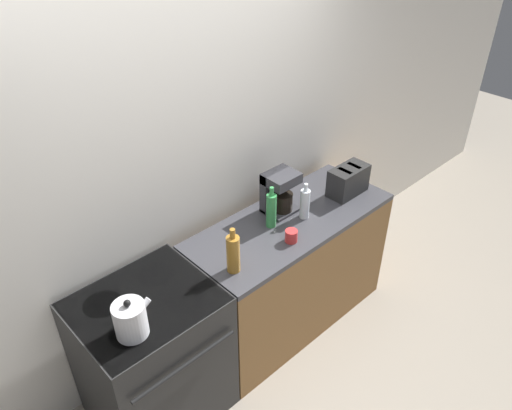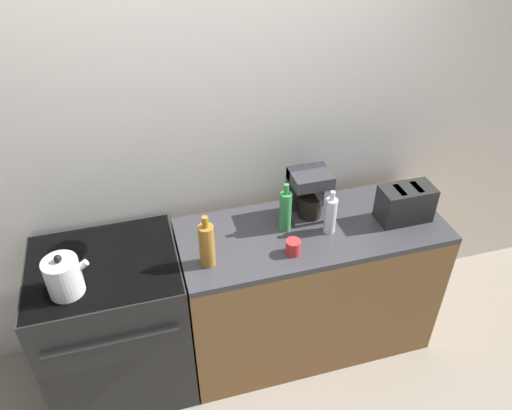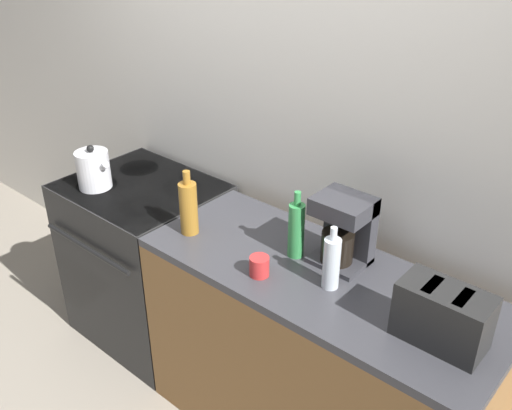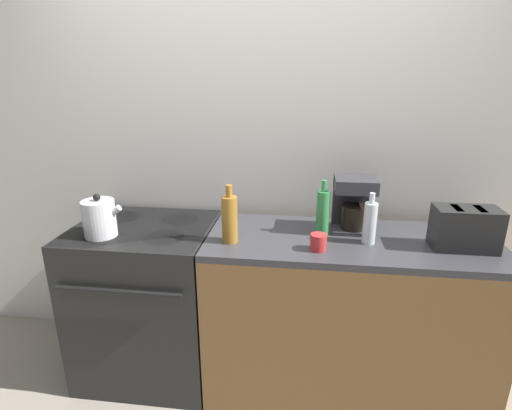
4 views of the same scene
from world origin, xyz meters
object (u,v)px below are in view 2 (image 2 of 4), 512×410
(stove, at_px, (116,323))
(bottle_clear, at_px, (330,215))
(kettle, at_px, (64,277))
(bottle_green, at_px, (285,211))
(toaster, at_px, (405,203))
(coffee_maker, at_px, (308,192))
(cup_red, at_px, (293,247))
(bottle_amber, at_px, (207,245))

(stove, xyz_separation_m, bottle_clear, (1.21, -0.07, 0.56))
(kettle, height_order, bottle_green, bottle_green)
(toaster, bearing_deg, coffee_maker, 159.37)
(coffee_maker, xyz_separation_m, cup_red, (-0.19, -0.30, -0.11))
(stove, height_order, cup_red, cup_red)
(bottle_amber, xyz_separation_m, cup_red, (0.44, -0.04, -0.08))
(bottle_green, bearing_deg, coffee_maker, 30.38)
(stove, bearing_deg, toaster, -2.67)
(bottle_clear, bearing_deg, bottle_amber, -173.80)
(cup_red, bearing_deg, coffee_maker, 57.93)
(stove, xyz_separation_m, kettle, (-0.16, -0.15, 0.55))
(bottle_green, relative_size, cup_red, 3.63)
(coffee_maker, bearing_deg, bottle_green, -149.62)
(coffee_maker, bearing_deg, bottle_amber, -157.83)
(stove, distance_m, toaster, 1.74)
(bottle_clear, xyz_separation_m, bottle_amber, (-0.69, -0.07, 0.02))
(kettle, bearing_deg, bottle_clear, 3.54)
(bottle_amber, bearing_deg, coffee_maker, 22.17)
(kettle, xyz_separation_m, toaster, (1.81, 0.07, 0.01))
(coffee_maker, distance_m, cup_red, 0.37)
(stove, height_order, kettle, kettle)
(bottle_green, height_order, cup_red, bottle_green)
(bottle_clear, height_order, bottle_amber, bottle_amber)
(bottle_amber, bearing_deg, cup_red, -5.71)
(kettle, relative_size, bottle_amber, 0.77)
(bottle_amber, relative_size, cup_red, 3.66)
(bottle_clear, bearing_deg, kettle, -176.46)
(coffee_maker, bearing_deg, toaster, -20.63)
(toaster, bearing_deg, cup_red, -171.15)
(cup_red, bearing_deg, toaster, 8.85)
(stove, xyz_separation_m, cup_red, (0.96, -0.18, 0.49))
(stove, xyz_separation_m, bottle_green, (0.98, 0.02, 0.57))
(bottle_clear, bearing_deg, toaster, -1.38)
(bottle_clear, bearing_deg, bottle_green, 159.83)
(bottle_green, bearing_deg, toaster, -8.01)
(kettle, relative_size, toaster, 0.77)
(bottle_amber, height_order, bottle_green, bottle_amber)
(bottle_green, distance_m, cup_red, 0.22)
(kettle, distance_m, bottle_amber, 0.68)
(toaster, xyz_separation_m, cup_red, (-0.69, -0.11, -0.06))
(kettle, height_order, bottle_amber, bottle_amber)
(stove, bearing_deg, coffee_maker, 5.65)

